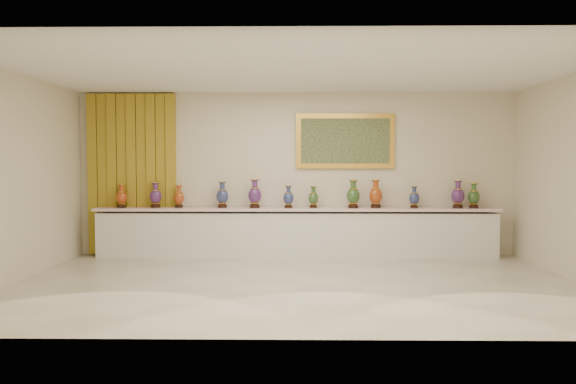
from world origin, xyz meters
The scene contains 16 objects.
ground centered at (0.00, 0.00, 0.00)m, with size 8.00×8.00×0.00m, color beige.
room centered at (-2.40, 2.44, 1.60)m, with size 8.00×8.00×8.00m.
counter centered at (0.00, 2.27, 0.44)m, with size 7.28×0.48×0.90m.
vase_0 centered at (-3.17, 2.25, 1.09)m, with size 0.23×0.23×0.42m.
vase_1 centered at (-2.56, 2.29, 1.11)m, with size 0.27×0.27×0.46m.
vase_2 centered at (-2.13, 2.28, 1.08)m, with size 0.23×0.23×0.41m.
vase_3 centered at (-1.34, 2.27, 1.11)m, with size 0.27×0.27×0.47m.
vase_4 centered at (-0.75, 2.23, 1.13)m, with size 0.28×0.28×0.52m.
vase_5 centered at (-0.14, 2.22, 1.08)m, with size 0.21×0.21×0.40m.
vase_6 centered at (0.31, 2.29, 1.08)m, with size 0.22×0.22×0.39m.
vase_7 centered at (1.02, 2.22, 1.13)m, with size 0.25×0.25×0.51m.
vase_8 centered at (1.43, 2.28, 1.13)m, with size 0.26×0.26×0.51m.
vase_9 centered at (2.13, 2.27, 1.08)m, with size 0.21×0.21×0.40m.
vase_10 centered at (2.90, 2.24, 1.13)m, with size 0.28×0.28×0.50m.
vase_11 centered at (3.19, 2.24, 1.10)m, with size 0.28×0.28×0.45m.
label_card centered at (-2.25, 2.13, 0.90)m, with size 0.10×0.06×0.00m, color white.
Camera 1 is at (-0.01, -7.85, 1.72)m, focal length 35.00 mm.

